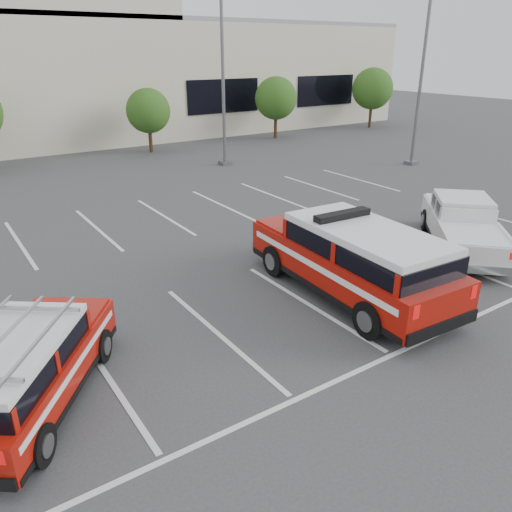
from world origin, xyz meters
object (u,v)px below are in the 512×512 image
(convention_building, at_px, (28,72))
(light_pole_right, at_px, (422,69))
(light_pole_mid, at_px, (223,69))
(tree_far_right, at_px, (373,90))
(tree_mid_right, at_px, (149,112))
(white_pickup, at_px, (462,230))
(fire_chief_suv, at_px, (352,264))
(ladder_suv, at_px, (26,374))
(tree_right, at_px, (277,100))

(convention_building, relative_size, light_pole_right, 5.86)
(light_pole_mid, bearing_deg, tree_far_right, 18.48)
(tree_mid_right, relative_size, white_pickup, 0.76)
(light_pole_right, distance_m, white_pickup, 14.19)
(light_pole_right, bearing_deg, fire_chief_suv, -145.26)
(tree_mid_right, height_order, tree_far_right, tree_far_right)
(convention_building, xyz_separation_m, ladder_suv, (-7.04, -32.09, -4.01))
(white_pickup, bearing_deg, tree_mid_right, 138.35)
(light_pole_mid, bearing_deg, light_pole_right, -33.69)
(tree_right, xyz_separation_m, fire_chief_suv, (-13.80, -22.24, -1.87))
(convention_building, distance_m, ladder_suv, 33.10)
(fire_chief_suv, bearing_deg, light_pole_mid, 73.96)
(convention_building, bearing_deg, tree_right, -33.37)
(tree_far_right, relative_size, fire_chief_suv, 0.76)
(light_pole_mid, bearing_deg, tree_right, 36.77)
(tree_mid_right, relative_size, fire_chief_suv, 0.62)
(white_pickup, bearing_deg, convention_building, 145.75)
(convention_building, xyz_separation_m, tree_far_right, (24.91, -9.82, -1.68))
(white_pickup, xyz_separation_m, ladder_suv, (-13.60, -0.47, 0.04))
(light_pole_right, relative_size, ladder_suv, 2.20)
(tree_mid_right, height_order, ladder_suv, tree_mid_right)
(ladder_suv, bearing_deg, light_pole_right, 61.15)
(light_pole_right, bearing_deg, tree_mid_right, 132.17)
(fire_chief_suv, bearing_deg, convention_building, 95.35)
(convention_building, distance_m, tree_far_right, 26.83)
(convention_building, distance_m, light_pole_mid, 17.27)
(convention_building, height_order, light_pole_right, convention_building)
(tree_mid_right, distance_m, fire_chief_suv, 22.62)
(tree_right, bearing_deg, ladder_suv, -134.58)
(fire_chief_suv, distance_m, white_pickup, 5.47)
(light_pole_right, relative_size, white_pickup, 1.96)
(light_pole_mid, distance_m, ladder_suv, 21.80)
(tree_right, xyz_separation_m, light_pole_mid, (-8.09, -6.05, 2.41))
(tree_right, relative_size, fire_chief_suv, 0.69)
(tree_far_right, xyz_separation_m, ladder_suv, (-31.95, -22.27, -2.33))
(light_pole_mid, distance_m, white_pickup, 16.40)
(fire_chief_suv, bearing_deg, white_pickup, 7.98)
(tree_right, xyz_separation_m, ladder_suv, (-21.95, -22.27, -2.06))
(tree_far_right, bearing_deg, tree_mid_right, -180.00)
(tree_mid_right, xyz_separation_m, fire_chief_suv, (-3.80, -22.24, -1.60))
(light_pole_mid, xyz_separation_m, fire_chief_suv, (-5.70, -16.20, -4.28))
(tree_right, bearing_deg, white_pickup, -110.96)
(tree_far_right, bearing_deg, light_pole_mid, -161.52)
(tree_mid_right, height_order, white_pickup, tree_mid_right)
(white_pickup, height_order, ladder_suv, ladder_suv)
(tree_mid_right, bearing_deg, convention_building, 116.57)
(tree_far_right, bearing_deg, light_pole_right, -127.04)
(convention_building, distance_m, tree_right, 17.96)
(tree_mid_right, bearing_deg, fire_chief_suv, -99.68)
(convention_building, xyz_separation_m, light_pole_right, (15.82, -21.86, 0.47))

